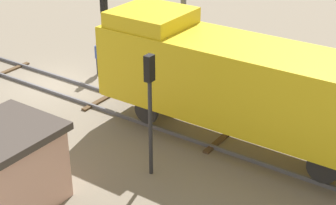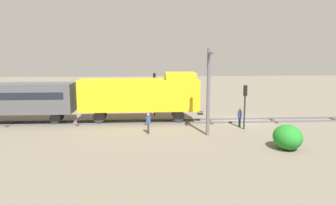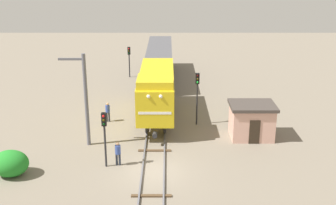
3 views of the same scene
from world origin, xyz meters
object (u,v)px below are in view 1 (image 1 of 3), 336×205
(traffic_signal_near, at_px, (104,18))
(traffic_signal_mid, at_px, (150,94))
(locomotive, at_px, (233,78))
(worker_near_track, at_px, (99,55))
(catenary_mast, at_px, (184,0))
(relay_hut, at_px, (3,170))
(worker_by_signal, at_px, (263,80))

(traffic_signal_near, relative_size, traffic_signal_mid, 0.86)
(traffic_signal_near, bearing_deg, locomotive, 70.38)
(worker_near_track, relative_size, catenary_mast, 0.24)
(locomotive, height_order, worker_near_track, locomotive)
(catenary_mast, distance_m, relay_hut, 12.87)
(traffic_signal_mid, relative_size, worker_by_signal, 2.64)
(locomotive, xyz_separation_m, worker_near_track, (-2.40, -8.79, -1.78))
(traffic_signal_near, relative_size, worker_by_signal, 2.27)
(locomotive, relative_size, relay_hut, 3.31)
(worker_near_track, distance_m, catenary_mast, 5.11)
(traffic_signal_near, xyz_separation_m, relay_hut, (10.70, 5.01, -1.30))
(traffic_signal_mid, xyz_separation_m, worker_near_track, (-5.80, -7.51, -2.11))
(worker_near_track, bearing_deg, traffic_signal_near, 147.24)
(relay_hut, bearing_deg, catenary_mast, -173.44)
(traffic_signal_mid, xyz_separation_m, relay_hut, (4.10, -2.68, -1.71))
(catenary_mast, bearing_deg, traffic_signal_mid, 25.98)
(worker_near_track, bearing_deg, relay_hut, -19.68)
(traffic_signal_mid, height_order, worker_near_track, traffic_signal_mid)
(worker_by_signal, height_order, relay_hut, relay_hut)
(relay_hut, bearing_deg, worker_near_track, -154.01)
(worker_by_signal, bearing_deg, traffic_signal_mid, -118.21)
(traffic_signal_mid, distance_m, relay_hut, 5.19)
(traffic_signal_near, bearing_deg, traffic_signal_mid, 49.36)
(locomotive, height_order, worker_by_signal, locomotive)
(traffic_signal_mid, height_order, worker_by_signal, traffic_signal_mid)
(traffic_signal_near, distance_m, traffic_signal_mid, 10.14)
(worker_near_track, xyz_separation_m, worker_by_signal, (-1.80, 8.19, 0.00))
(locomotive, distance_m, catenary_mast, 7.48)
(traffic_signal_near, distance_m, catenary_mast, 4.16)
(locomotive, relative_size, catenary_mast, 1.66)
(locomotive, height_order, traffic_signal_near, locomotive)
(relay_hut, bearing_deg, locomotive, 152.12)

